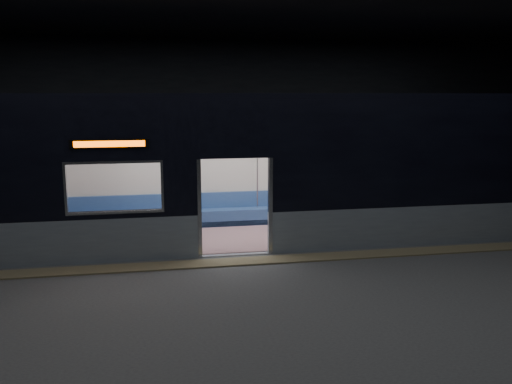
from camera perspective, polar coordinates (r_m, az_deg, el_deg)
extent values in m
cube|color=#47494C|center=(10.46, -1.31, -8.35)|extent=(24.00, 14.00, 0.01)
cube|color=black|center=(16.86, -5.20, 7.41)|extent=(24.00, 0.04, 5.00)
cube|color=black|center=(3.33, 18.33, -4.88)|extent=(24.00, 0.04, 5.00)
cube|color=#8C7F59|center=(10.97, -1.78, -7.34)|extent=(22.80, 0.50, 0.03)
cube|color=#8D9BA9|center=(12.94, 19.62, -3.21)|extent=(8.30, 0.12, 0.90)
cube|color=black|center=(12.68, 20.06, 3.84)|extent=(8.30, 0.12, 2.30)
cube|color=black|center=(10.98, -2.26, 6.56)|extent=(1.40, 0.12, 1.15)
cube|color=#B7BABC|center=(11.12, -5.98, -1.77)|extent=(0.08, 0.14, 2.05)
cube|color=#B7BABC|center=(11.33, 1.50, -1.49)|extent=(0.08, 0.14, 2.05)
cube|color=black|center=(10.84, -15.16, 4.92)|extent=(1.50, 0.04, 0.18)
cube|color=#FF5401|center=(10.83, -15.16, 4.92)|extent=(1.34, 0.03, 0.12)
cube|color=beige|center=(13.92, -3.95, 3.10)|extent=(18.00, 0.12, 3.20)
cube|color=black|center=(12.39, -3.26, 9.99)|extent=(18.00, 3.00, 0.15)
cube|color=gray|center=(12.82, -3.12, -4.71)|extent=(17.76, 2.76, 0.04)
cube|color=beige|center=(12.43, -3.22, 5.72)|extent=(17.76, 2.76, 0.10)
cube|color=navy|center=(13.85, -3.73, -2.63)|extent=(11.00, 0.48, 0.41)
cube|color=navy|center=(13.95, -3.84, -0.84)|extent=(11.00, 0.10, 0.40)
cube|color=gray|center=(11.74, -18.66, -5.54)|extent=(4.40, 0.48, 0.41)
cube|color=gray|center=(12.60, 12.64, -4.17)|extent=(4.40, 0.48, 0.41)
cylinder|color=silver|center=(11.38, -7.17, -0.77)|extent=(0.04, 0.04, 2.26)
cylinder|color=silver|center=(13.60, -7.76, 1.03)|extent=(0.04, 0.04, 2.26)
cylinder|color=silver|center=(11.64, 2.20, -0.44)|extent=(0.04, 0.04, 2.26)
cylinder|color=silver|center=(13.82, 0.13, 1.28)|extent=(0.04, 0.04, 2.26)
cylinder|color=silver|center=(13.53, -3.79, 4.39)|extent=(11.00, 0.03, 0.03)
cube|color=black|center=(14.12, 7.24, -1.23)|extent=(0.18, 0.50, 0.17)
cube|color=black|center=(14.19, 8.10, -1.20)|extent=(0.18, 0.50, 0.17)
cylinder|color=black|center=(13.97, 7.50, -2.54)|extent=(0.12, 0.12, 0.43)
cylinder|color=black|center=(14.04, 8.37, -2.50)|extent=(0.12, 0.12, 0.43)
cube|color=#CC6493|center=(14.35, 7.42, -0.97)|extent=(0.42, 0.23, 0.21)
cylinder|color=#CC6493|center=(14.31, 7.41, 0.51)|extent=(0.41, 0.41, 0.55)
sphere|color=tan|center=(14.23, 7.48, 2.06)|extent=(0.22, 0.22, 0.22)
sphere|color=black|center=(14.26, 7.43, 2.25)|extent=(0.23, 0.23, 0.23)
cube|color=black|center=(14.06, 7.88, -0.63)|extent=(0.38, 0.36, 0.15)
cube|color=white|center=(14.22, 4.07, 2.84)|extent=(1.07, 0.03, 0.70)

